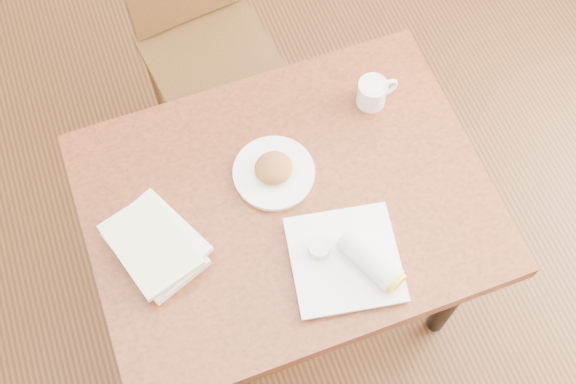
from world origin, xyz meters
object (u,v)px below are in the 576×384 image
object	(u,v)px
coffee_mug	(373,92)
plate_burrito	(353,260)
plate_scone	(274,171)
book_stack	(155,245)
chair_far	(201,30)
table	(288,213)

from	to	relation	value
coffee_mug	plate_burrito	bearing A→B (deg)	-118.86
coffee_mug	plate_burrito	size ratio (longest dim) A/B	0.39
coffee_mug	plate_burrito	xyz separation A→B (m)	(-0.24, -0.44, -0.02)
plate_scone	book_stack	world-z (taller)	plate_scone
plate_burrito	book_stack	distance (m)	0.51
chair_far	book_stack	world-z (taller)	chair_far
coffee_mug	table	bearing A→B (deg)	-147.61
coffee_mug	plate_burrito	world-z (taller)	plate_burrito
table	chair_far	xyz separation A→B (m)	(-0.03, 0.78, -0.11)
book_stack	coffee_mug	bearing A→B (deg)	17.88
table	chair_far	bearing A→B (deg)	91.94
table	plate_scone	bearing A→B (deg)	96.81
table	book_stack	xyz separation A→B (m)	(-0.37, -0.02, 0.12)
plate_scone	coffee_mug	distance (m)	0.37
table	book_stack	distance (m)	0.39
chair_far	coffee_mug	size ratio (longest dim) A/B	7.70
table	plate_burrito	size ratio (longest dim) A/B	3.37
table	plate_scone	xyz separation A→B (m)	(-0.01, 0.08, 0.11)
chair_far	book_stack	xyz separation A→B (m)	(-0.34, -0.80, 0.23)
chair_far	plate_scone	bearing A→B (deg)	-88.65
chair_far	book_stack	distance (m)	0.90
table	plate_burrito	xyz separation A→B (m)	(0.09, -0.23, 0.12)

